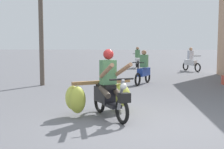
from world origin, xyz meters
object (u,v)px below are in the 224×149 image
motorbike_main_loaded (105,93)px  motorbike_distant_ahead_left (137,60)px  motorbike_distant_far_ahead (191,62)px  motorbike_distant_ahead_right (144,70)px  utility_pole (41,16)px

motorbike_main_loaded → motorbike_distant_ahead_left: motorbike_main_loaded is taller
motorbike_distant_ahead_left → motorbike_distant_far_ahead: bearing=-31.5°
motorbike_main_loaded → motorbike_distant_ahead_right: 5.62m
utility_pole → motorbike_main_loaded: bearing=-59.8°
motorbike_main_loaded → motorbike_distant_far_ahead: (4.26, 11.35, 0.05)m
motorbike_distant_ahead_left → utility_pole: utility_pole is taller
motorbike_main_loaded → motorbike_distant_ahead_right: (1.19, 5.50, 0.05)m
motorbike_distant_far_ahead → motorbike_main_loaded: bearing=-110.6°
motorbike_main_loaded → utility_pole: bearing=120.2°
motorbike_distant_ahead_left → motorbike_main_loaded: bearing=-95.1°
motorbike_distant_ahead_right → utility_pole: utility_pole is taller
motorbike_main_loaded → motorbike_distant_ahead_left: size_ratio=1.25×
motorbike_main_loaded → motorbike_distant_far_ahead: motorbike_main_loaded is taller
motorbike_distant_ahead_right → motorbike_distant_far_ahead: 6.61m
motorbike_distant_ahead_left → utility_pole: 9.48m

